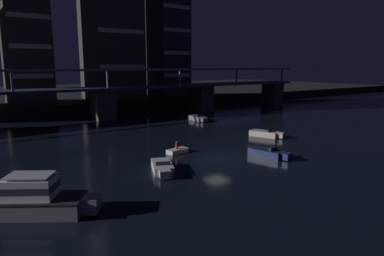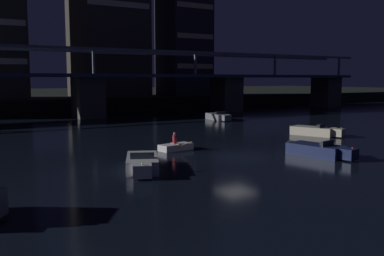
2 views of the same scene
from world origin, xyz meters
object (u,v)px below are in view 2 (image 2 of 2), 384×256
speedboat_near_center (315,131)px  speedboat_mid_left (319,150)px  tower_east_tall (184,23)px  dinghy_with_paddler (176,147)px  river_bridge (88,88)px  speedboat_mid_center (219,117)px  speedboat_near_right (142,163)px

speedboat_near_center → speedboat_mid_left: size_ratio=0.97×
tower_east_tall → dinghy_with_paddler: tower_east_tall is taller
river_bridge → speedboat_mid_center: size_ratio=18.76×
dinghy_with_paddler → speedboat_near_center: bearing=2.8°
speedboat_near_right → speedboat_mid_left: bearing=-8.7°
speedboat_near_center → speedboat_near_right: 21.21m
river_bridge → tower_east_tall: (23.26, 14.80, 11.80)m
river_bridge → speedboat_mid_left: bearing=-82.2°
river_bridge → speedboat_near_center: size_ratio=19.36×
speedboat_mid_left → speedboat_near_right: bearing=171.3°
speedboat_near_center → speedboat_near_right: size_ratio=1.01×
speedboat_mid_left → river_bridge: bearing=97.8°
speedboat_near_center → speedboat_mid_left: bearing=-134.9°
river_bridge → dinghy_with_paddler: river_bridge is taller
speedboat_near_right → tower_east_tall: bearing=58.5°
speedboat_near_right → speedboat_mid_center: same height
tower_east_tall → speedboat_mid_center: bearing=-109.9°
speedboat_near_center → speedboat_mid_left: same height
river_bridge → speedboat_near_center: bearing=-65.9°
river_bridge → speedboat_near_center: river_bridge is taller
speedboat_near_right → dinghy_with_paddler: size_ratio=1.82×
tower_east_tall → speedboat_mid_center: (-9.60, -26.52, -15.52)m
speedboat_near_center → speedboat_near_right: bearing=-163.4°
tower_east_tall → speedboat_near_right: 60.55m
tower_east_tall → speedboat_near_center: size_ratio=5.48×
speedboat_near_right → speedboat_near_center: bearing=16.6°
tower_east_tall → dinghy_with_paddler: size_ratio=10.03×
tower_east_tall → speedboat_mid_center: tower_east_tall is taller
river_bridge → tower_east_tall: size_ratio=3.54×
speedboat_mid_left → speedboat_mid_center: size_ratio=1.00×
speedboat_near_center → speedboat_mid_center: bearing=87.9°
speedboat_mid_left → dinghy_with_paddler: bearing=135.7°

